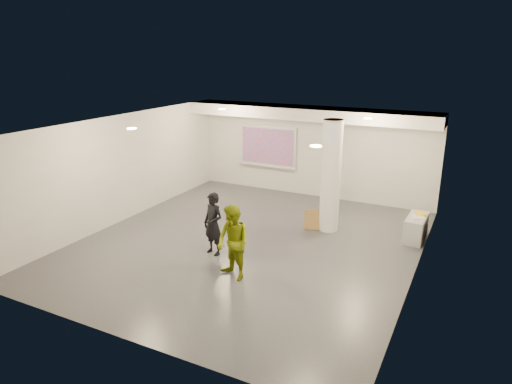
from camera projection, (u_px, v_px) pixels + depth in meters
The scene contains 20 objects.
floor at pixel (249, 243), 11.55m from camera, with size 8.00×9.00×0.01m, color #37393E.
ceiling at pixel (248, 125), 10.65m from camera, with size 8.00×9.00×0.01m, color silver.
wall_back at pixel (312, 152), 14.94m from camera, with size 8.00×0.01×3.00m, color beige.
wall_front at pixel (118, 259), 7.26m from camera, with size 8.00×0.01×3.00m, color beige.
wall_left at pixel (123, 168), 12.82m from camera, with size 0.01×9.00×3.00m, color beige.
wall_right at pixel (421, 212), 9.38m from camera, with size 0.01×9.00×3.00m, color beige.
soffit_band at pixel (308, 113), 14.07m from camera, with size 8.00×1.10×0.36m, color silver.
downlight_nw at pixel (222, 109), 13.74m from camera, with size 0.22×0.22×0.02m, color #FFC78D.
downlight_ne at pixel (368, 118), 11.84m from camera, with size 0.22×0.22×0.02m, color #FFC78D.
downlight_sw at pixel (132, 128), 10.33m from camera, with size 0.22×0.22×0.02m, color #FFC78D.
downlight_se at pixel (316, 146), 8.43m from camera, with size 0.22×0.22×0.02m, color #FFC78D.
column at pixel (331, 176), 11.99m from camera, with size 0.52×0.52×3.00m, color white.
projection_screen at pixel (268, 147), 15.58m from camera, with size 2.10×0.13×1.42m.
credenza at pixel (416, 228), 11.69m from camera, with size 0.45×1.08×0.63m, color #9EA1A4.
papers_stack at pixel (418, 217), 11.53m from camera, with size 0.28×0.36×0.02m, color silver.
postit_pad at pixel (421, 214), 11.76m from camera, with size 0.24×0.33×0.03m, color gold.
cardboard_back at pixel (314, 220), 12.37m from camera, with size 0.51×0.05×0.55m, color olive.
cardboard_front at pixel (320, 220), 12.35m from camera, with size 0.49×0.05×0.54m, color olive.
woman at pixel (213, 224), 10.75m from camera, with size 0.55×0.36×1.52m, color black.
man at pixel (233, 243), 9.57m from camera, with size 0.79×0.62×1.62m, color olive.
Camera 1 is at (4.95, -9.42, 4.68)m, focal length 32.00 mm.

